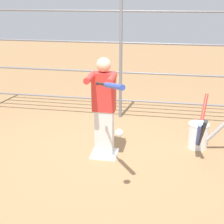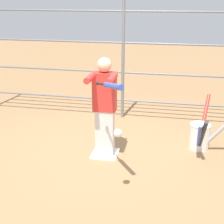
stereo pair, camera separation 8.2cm
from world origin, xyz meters
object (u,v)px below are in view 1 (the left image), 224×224
Objects in this scene: batter at (104,105)px; softball_in_flight at (119,133)px; baseball_bat_swinging at (112,86)px; bat_bucket at (199,134)px.

softball_in_flight is at bearing 110.50° from batter.
baseball_bat_swinging is at bearing 108.07° from batter.
baseball_bat_swinging is 2.07m from bat_bucket.
batter reaches higher than bat_bucket.
softball_in_flight is (-0.39, 1.03, 0.05)m from batter.
softball_in_flight is (-0.13, 0.24, -0.48)m from baseball_bat_swinging.
batter reaches higher than softball_in_flight.
batter is at bearing -71.93° from baseball_bat_swinging.
batter reaches higher than baseball_bat_swinging.
softball_in_flight is 1.96m from bat_bucket.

